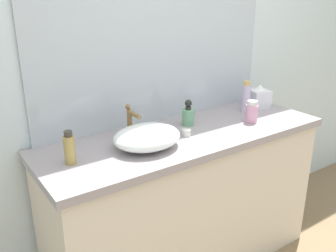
% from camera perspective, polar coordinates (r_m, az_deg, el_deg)
% --- Properties ---
extents(bathroom_wall_rear, '(6.00, 0.06, 2.60)m').
position_cam_1_polar(bathroom_wall_rear, '(2.27, -1.34, 11.09)').
color(bathroom_wall_rear, silver).
rests_on(bathroom_wall_rear, ground).
extents(vanity_counter, '(1.69, 0.57, 0.90)m').
position_cam_1_polar(vanity_counter, '(2.30, 2.69, -11.49)').
color(vanity_counter, beige).
rests_on(vanity_counter, ground).
extents(wall_mirror_panel, '(1.56, 0.01, 1.22)m').
position_cam_1_polar(wall_mirror_panel, '(2.19, -1.54, 16.26)').
color(wall_mirror_panel, '#B2BCC6').
rests_on(wall_mirror_panel, vanity_counter).
extents(sink_basin, '(0.36, 0.30, 0.11)m').
position_cam_1_polar(sink_basin, '(1.90, -3.22, -1.67)').
color(sink_basin, white).
rests_on(sink_basin, vanity_counter).
extents(faucet, '(0.03, 0.14, 0.18)m').
position_cam_1_polar(faucet, '(2.02, -5.69, 1.09)').
color(faucet, brown).
rests_on(faucet, vanity_counter).
extents(soap_dispenser, '(0.07, 0.07, 0.16)m').
position_cam_1_polar(soap_dispenser, '(2.21, 3.09, 1.69)').
color(soap_dispenser, '#6BA77D').
rests_on(soap_dispenser, vanity_counter).
extents(lotion_bottle, '(0.05, 0.05, 0.16)m').
position_cam_1_polar(lotion_bottle, '(1.78, -14.81, -3.35)').
color(lotion_bottle, '#A58B46').
rests_on(lotion_bottle, vanity_counter).
extents(perfume_bottle, '(0.05, 0.05, 0.20)m').
position_cam_1_polar(perfume_bottle, '(2.50, 11.80, 4.32)').
color(perfume_bottle, '#C1B0D1').
rests_on(perfume_bottle, vanity_counter).
extents(spray_can, '(0.07, 0.07, 0.13)m').
position_cam_1_polar(spray_can, '(2.31, 12.67, 2.10)').
color(spray_can, pink).
rests_on(spray_can, vanity_counter).
extents(tissue_box, '(0.15, 0.15, 0.16)m').
position_cam_1_polar(tissue_box, '(2.61, 13.75, 4.24)').
color(tissue_box, silver).
rests_on(tissue_box, vanity_counter).
extents(candle_jar, '(0.05, 0.05, 0.04)m').
position_cam_1_polar(candle_jar, '(2.06, 2.82, -1.01)').
color(candle_jar, silver).
rests_on(candle_jar, vanity_counter).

